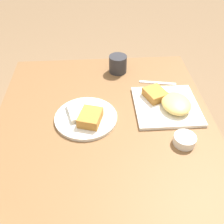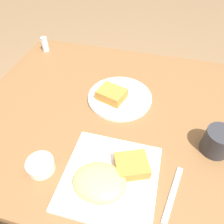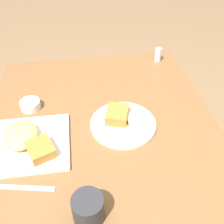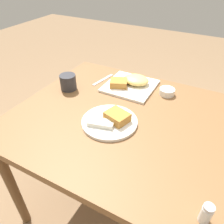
% 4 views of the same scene
% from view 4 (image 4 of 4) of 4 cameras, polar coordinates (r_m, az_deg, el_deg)
% --- Properties ---
extents(ground_plane, '(8.00, 8.00, 0.00)m').
position_cam_4_polar(ground_plane, '(1.59, 1.95, -21.99)').
color(ground_plane, '#846647').
extents(dining_table, '(1.03, 0.90, 0.72)m').
position_cam_4_polar(dining_table, '(1.10, 2.62, -4.29)').
color(dining_table, brown).
rests_on(dining_table, ground_plane).
extents(plate_square_near, '(0.27, 0.27, 0.06)m').
position_cam_4_polar(plate_square_near, '(1.28, 4.95, 7.51)').
color(plate_square_near, white).
rests_on(plate_square_near, dining_table).
extents(plate_oval_far, '(0.26, 0.26, 0.05)m').
position_cam_4_polar(plate_oval_far, '(0.99, -0.39, -2.25)').
color(plate_oval_far, white).
rests_on(plate_oval_far, dining_table).
extents(sauce_ramekin, '(0.08, 0.08, 0.03)m').
position_cam_4_polar(sauce_ramekin, '(1.23, 14.16, 5.21)').
color(sauce_ramekin, white).
rests_on(sauce_ramekin, dining_table).
extents(salt_shaker, '(0.03, 0.03, 0.07)m').
position_cam_4_polar(salt_shaker, '(0.74, 23.31, -23.37)').
color(salt_shaker, white).
rests_on(salt_shaker, dining_table).
extents(butter_knife, '(0.05, 0.18, 0.00)m').
position_cam_4_polar(butter_knife, '(1.35, -2.36, 8.43)').
color(butter_knife, silver).
rests_on(butter_knife, dining_table).
extents(coffee_mug, '(0.09, 0.09, 0.09)m').
position_cam_4_polar(coffee_mug, '(1.26, -11.38, 7.64)').
color(coffee_mug, '#2D2D33').
rests_on(coffee_mug, dining_table).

